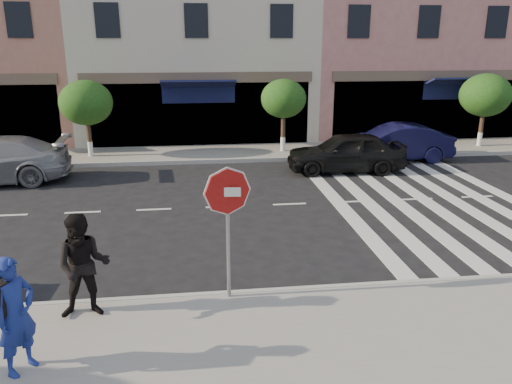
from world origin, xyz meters
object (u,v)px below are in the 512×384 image
Objects in this scene: photographer at (16,315)px; walker at (83,266)px; car_far_right at (394,143)px; stop_sign at (228,204)px; car_far_mid at (346,152)px.

walker is (0.64, 1.43, 0.04)m from photographer.
walker is at bearing -39.00° from car_far_right.
stop_sign is at bearing -27.92° from photographer.
car_far_right is at bearing -7.78° from photographer.
stop_sign is 3.68m from photographer.
stop_sign is 0.55× the size of car_far_right.
photographer is 13.70m from car_far_mid.
stop_sign reaches higher than walker.
stop_sign is 1.35× the size of walker.
car_far_mid is at bearing 48.46° from walker.
car_far_right is (10.61, 12.53, -0.29)m from photographer.
photographer is (-3.10, -1.76, -0.93)m from stop_sign.
photographer is at bearing -33.57° from car_far_mid.
walker is (-2.46, -0.33, -0.88)m from stop_sign.
photographer reaches higher than car_far_mid.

